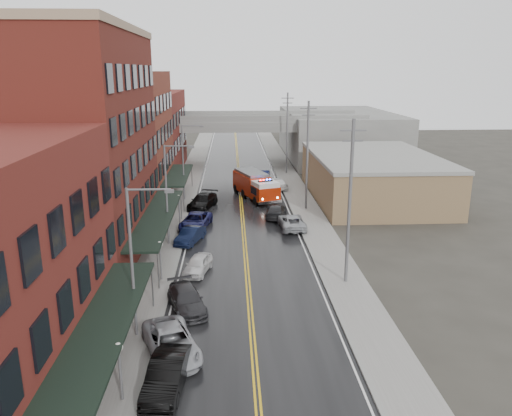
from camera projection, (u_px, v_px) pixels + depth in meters
name	position (u px, v px, depth m)	size (l,w,h in m)	color
road	(243.00, 224.00, 50.87)	(11.00, 160.00, 0.02)	black
sidewalk_left	(171.00, 224.00, 50.50)	(3.00, 160.00, 0.15)	slate
sidewalk_right	(314.00, 222.00, 51.20)	(3.00, 160.00, 0.15)	slate
curb_left	(187.00, 224.00, 50.58)	(0.30, 160.00, 0.15)	gray
curb_right	(298.00, 222.00, 51.12)	(0.30, 160.00, 0.15)	gray
brick_building_b	(83.00, 147.00, 41.08)	(9.00, 20.00, 18.00)	#501E15
brick_building_c	(127.00, 138.00, 58.32)	(9.00, 15.00, 15.00)	brown
brick_building_far	(150.00, 132.00, 75.56)	(9.00, 20.00, 12.00)	maroon
tan_building	(372.00, 178.00, 60.60)	(14.00, 22.00, 5.00)	olive
right_far_block	(338.00, 134.00, 89.16)	(18.00, 30.00, 8.00)	slate
awning_0	(105.00, 325.00, 24.69)	(2.60, 16.00, 3.09)	black
awning_1	(158.00, 216.00, 42.97)	(2.60, 18.00, 3.09)	black
awning_2	(178.00, 175.00, 59.81)	(2.60, 13.00, 3.09)	black
globe_lamp_0	(119.00, 359.00, 23.00)	(0.44, 0.44, 3.12)	#59595B
globe_lamp_1	(160.00, 252.00, 36.47)	(0.44, 0.44, 3.12)	#59595B
globe_lamp_2	(179.00, 203.00, 49.94)	(0.44, 0.44, 3.12)	#59595B
street_lamp_0	(136.00, 254.00, 27.99)	(2.64, 0.22, 9.00)	#59595B
street_lamp_1	(169.00, 189.00, 43.39)	(2.64, 0.22, 9.00)	#59595B
street_lamp_2	(185.00, 157.00, 58.79)	(2.64, 0.22, 9.00)	#59595B
utility_pole_0	(350.00, 200.00, 35.10)	(1.80, 0.24, 12.00)	#59595B
utility_pole_1	(307.00, 154.00, 54.34)	(1.80, 0.24, 12.00)	#59595B
utility_pole_2	(287.00, 132.00, 73.59)	(1.80, 0.24, 12.00)	#59595B
overpass	(238.00, 129.00, 80.06)	(40.00, 10.00, 7.50)	slate
fire_truck	(256.00, 185.00, 60.40)	(5.63, 9.04, 3.15)	#9B1F07
parked_car_left_1	(167.00, 375.00, 24.35)	(1.67, 4.79, 1.58)	black
parked_car_left_2	(171.00, 343.00, 27.30)	(2.50, 5.43, 1.51)	#9B9DA3
parked_car_left_3	(187.00, 300.00, 32.49)	(1.98, 4.86, 1.41)	#28272A
parked_car_left_4	(198.00, 264.00, 38.46)	(1.60, 3.97, 1.35)	silver
parked_car_left_5	(190.00, 235.00, 45.15)	(1.49, 4.28, 1.41)	black
parked_car_left_6	(196.00, 221.00, 49.31)	(2.46, 5.34, 1.48)	#121445
parked_car_left_7	(203.00, 201.00, 56.44)	(2.26, 5.55, 1.61)	black
parked_car_right_0	(292.00, 222.00, 49.18)	(2.37, 5.15, 1.43)	#9DA0A4
parked_car_right_1	(276.00, 211.00, 52.95)	(1.98, 4.87, 1.41)	black
parked_car_right_2	(276.00, 183.00, 65.45)	(1.90, 4.72, 1.61)	white
parked_car_right_3	(264.00, 175.00, 71.42)	(1.43, 4.10, 1.35)	#0E1333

